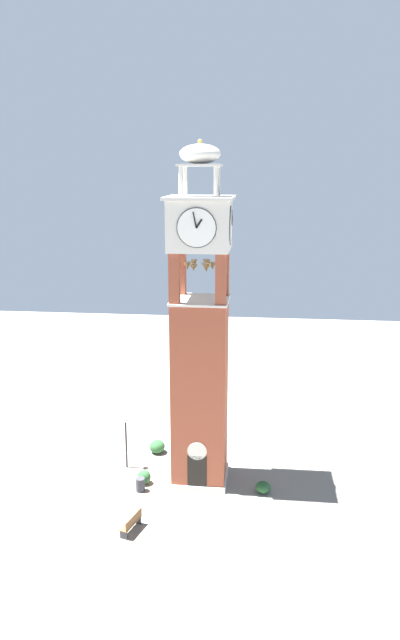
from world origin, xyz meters
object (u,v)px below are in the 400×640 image
Objects in this scene: clock_tower at (200,347)px; lamp_post at (126,432)px; park_bench at (132,523)px; trash_bin at (140,485)px.

lamp_post is at bearing 169.65° from clock_tower.
lamp_post is (-1.78, 6.50, 1.90)m from park_bench.
lamp_post is (-4.66, 0.85, -5.82)m from clock_tower.
clock_tower is 5.76× the size of lamp_post.
clock_tower reaches higher than trash_bin.
clock_tower is at bearing 28.96° from trash_bin.
lamp_post is at bearing 118.06° from trash_bin.
clock_tower is 11.72× the size of park_bench.
lamp_post is 4.22× the size of trash_bin.
trash_bin is at bearing -61.94° from lamp_post.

